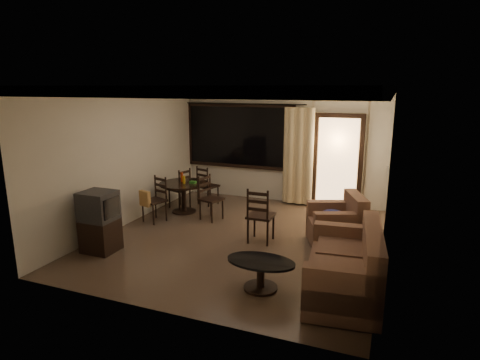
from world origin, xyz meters
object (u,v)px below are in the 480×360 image
at_px(coffee_table, 261,270).
at_px(side_chair, 261,226).
at_px(dining_chair_south, 154,208).
at_px(dining_chair_north, 208,193).
at_px(dining_chair_east, 211,207).
at_px(sofa, 348,269).
at_px(dining_chair_west, 180,196).
at_px(tv_cabinet, 100,221).
at_px(dining_table, 184,189).
at_px(armchair, 339,225).

xyz_separation_m(coffee_table, side_chair, (-0.56, 1.68, 0.02)).
xyz_separation_m(dining_chair_south, dining_chair_north, (0.49, 1.57, -0.02)).
height_order(dining_chair_east, sofa, sofa).
height_order(dining_chair_west, tv_cabinet, tv_cabinet).
height_order(dining_chair_south, coffee_table, dining_chair_south).
bearing_deg(coffee_table, dining_table, 134.89).
height_order(dining_table, dining_chair_east, dining_chair_east).
height_order(sofa, armchair, sofa).
relative_size(dining_chair_south, side_chair, 0.92).
xyz_separation_m(dining_chair_west, coffee_table, (3.00, -3.01, 0.00)).
bearing_deg(dining_chair_west, dining_chair_north, 153.62).
distance_m(dining_table, side_chair, 2.45).
bearing_deg(sofa, dining_chair_south, 152.26).
xyz_separation_m(dining_chair_west, sofa, (4.16, -2.74, 0.09)).
bearing_deg(dining_chair_north, armchair, 173.84).
height_order(dining_table, sofa, sofa).
bearing_deg(dining_table, side_chair, -26.21).
height_order(armchair, coffee_table, armchair).
height_order(dining_chair_east, armchair, dining_chair_east).
bearing_deg(armchair, dining_chair_south, 160.33).
xyz_separation_m(dining_chair_south, coffee_table, (3.01, -1.94, -0.02)).
height_order(tv_cabinet, side_chair, tv_cabinet).
bearing_deg(sofa, coffee_table, -172.49).
height_order(dining_chair_south, armchair, dining_chair_south).
xyz_separation_m(dining_chair_east, side_chair, (1.40, -0.82, 0.02)).
xyz_separation_m(dining_chair_east, dining_chair_south, (-1.05, -0.56, 0.02)).
xyz_separation_m(tv_cabinet, sofa, (4.17, -0.00, -0.16)).
bearing_deg(dining_chair_west, dining_chair_south, 16.80).
relative_size(dining_chair_south, dining_chair_north, 1.00).
bearing_deg(tv_cabinet, side_chair, 29.62).
relative_size(dining_chair_north, coffee_table, 0.97).
xyz_separation_m(dining_table, dining_chair_south, (-0.26, -0.82, -0.23)).
bearing_deg(coffee_table, dining_chair_west, 134.82).
bearing_deg(dining_table, coffee_table, -45.11).
distance_m(dining_chair_south, tv_cabinet, 1.68).
relative_size(dining_table, dining_chair_north, 1.14).
bearing_deg(armchair, coffee_table, -132.28).
relative_size(dining_chair_west, sofa, 0.51).
bearing_deg(dining_chair_east, dining_chair_south, 135.76).
height_order(dining_chair_west, dining_chair_south, same).
relative_size(dining_chair_east, armchair, 0.81).
relative_size(dining_table, dining_chair_south, 1.14).
bearing_deg(dining_chair_south, side_chair, 11.54).
bearing_deg(coffee_table, sofa, 13.47).
bearing_deg(tv_cabinet, dining_table, 83.90).
relative_size(dining_chair_east, dining_chair_south, 1.00).
bearing_deg(dining_chair_south, dining_table, 90.04).
bearing_deg(side_chair, dining_table, -26.62).
distance_m(dining_chair_south, sofa, 4.49).
bearing_deg(dining_table, tv_cabinet, -95.84).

